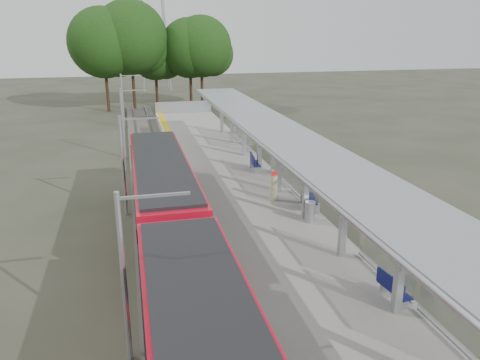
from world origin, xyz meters
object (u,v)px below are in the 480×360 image
Objects in this scene: bench_near at (392,288)px; info_pillar_far at (274,188)px; bench_mid at (308,197)px; litter_bin at (310,212)px; bench_far at (254,162)px; train at (178,255)px.

info_pillar_far is at bearing 88.59° from bench_near.
litter_bin is at bearing -96.19° from bench_mid.
bench_far reaches higher than litter_bin.
litter_bin is at bearing -93.00° from info_pillar_far.
bench_mid is at bearing 38.64° from train.
train is 27.82× the size of litter_bin.
litter_bin is at bearing 84.76° from bench_near.
train is 15.49× the size of bench_mid.
train is at bearing -144.85° from info_pillar_far.
train reaches higher than litter_bin.
info_pillar_far is (-0.89, 10.11, 0.18)m from bench_near.
bench_far is at bearing 69.69° from info_pillar_far.
bench_near is at bearing -88.80° from litter_bin.
bench_near is 1.44× the size of litter_bin.
info_pillar_far is 3.28m from litter_bin.
train is 7.73m from litter_bin.
bench_mid is at bearing -76.97° from bench_far.
bench_far is at bearing 85.38° from bench_near.
bench_mid is 1.80× the size of litter_bin.
bench_mid reaches higher than litter_bin.
litter_bin is at bearing -81.94° from bench_far.
info_pillar_far is (-0.39, -5.43, 0.12)m from bench_far.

